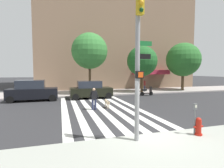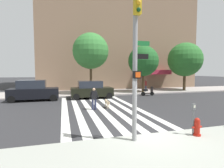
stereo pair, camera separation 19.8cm
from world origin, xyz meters
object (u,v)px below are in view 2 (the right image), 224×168
(pedestrian_dog_walker, at_px, (94,97))
(pedestrian_bystander, at_px, (146,85))
(fire_hydrant, at_px, (197,127))
(parked_car_near_curb, at_px, (34,91))
(street_tree_further, at_px, (185,60))
(parked_car_behind_first, at_px, (91,90))
(dog_on_leash, at_px, (107,102))
(parked_scooter, at_px, (148,92))
(street_tree_nearest, at_px, (91,51))
(street_tree_middle, at_px, (143,61))
(parking_meter_third_along, at_px, (193,115))
(traffic_light_pole, at_px, (136,54))

(pedestrian_dog_walker, distance_m, pedestrian_bystander, 12.18)
(fire_hydrant, distance_m, parked_car_near_curb, 14.94)
(street_tree_further, relative_size, pedestrian_bystander, 4.19)
(parked_car_behind_first, height_order, dog_on_leash, parked_car_behind_first)
(parked_scooter, distance_m, street_tree_nearest, 8.44)
(street_tree_nearest, xyz_separation_m, pedestrian_dog_walker, (-1.12, -8.62, -4.41))
(fire_hydrant, distance_m, street_tree_middle, 16.49)
(fire_hydrant, xyz_separation_m, pedestrian_dog_walker, (-3.23, 6.83, 0.41))
(parked_scooter, relative_size, street_tree_middle, 0.27)
(street_tree_middle, distance_m, pedestrian_bystander, 3.19)
(street_tree_middle, xyz_separation_m, pedestrian_dog_walker, (-8.09, -8.49, -3.30))
(pedestrian_bystander, bearing_deg, street_tree_middle, -163.32)
(street_tree_nearest, bearing_deg, parked_car_behind_first, -98.15)
(parking_meter_third_along, height_order, pedestrian_dog_walker, pedestrian_dog_walker)
(street_tree_nearest, distance_m, pedestrian_dog_walker, 9.75)
(parking_meter_third_along, relative_size, parked_scooter, 0.83)
(parking_meter_third_along, distance_m, pedestrian_dog_walker, 7.43)
(parked_car_behind_first, height_order, parked_scooter, parked_car_behind_first)
(pedestrian_dog_walker, bearing_deg, parking_meter_third_along, -65.41)
(parked_scooter, relative_size, pedestrian_dog_walker, 0.99)
(fire_hydrant, bearing_deg, parked_car_behind_first, 101.51)
(dog_on_leash, bearing_deg, street_tree_nearest, 89.91)
(fire_hydrant, relative_size, parked_car_behind_first, 0.17)
(parked_car_behind_first, bearing_deg, traffic_light_pole, -91.05)
(fire_hydrant, xyz_separation_m, street_tree_middle, (4.86, 15.32, 3.71))
(parked_car_near_curb, height_order, street_tree_further, street_tree_further)
(traffic_light_pole, relative_size, fire_hydrant, 7.59)
(traffic_light_pole, bearing_deg, street_tree_further, 47.15)
(street_tree_further, height_order, dog_on_leash, street_tree_further)
(pedestrian_dog_walker, relative_size, dog_on_leash, 1.61)
(street_tree_further, distance_m, pedestrian_dog_walker, 17.76)
(pedestrian_bystander, bearing_deg, traffic_light_pole, -117.98)
(traffic_light_pole, bearing_deg, parked_scooter, 60.83)
(parked_car_near_curb, distance_m, street_tree_middle, 13.79)
(parked_car_near_curb, distance_m, street_tree_nearest, 8.09)
(parked_car_behind_first, relative_size, pedestrian_bystander, 2.67)
(pedestrian_dog_walker, bearing_deg, traffic_light_pole, -85.97)
(street_tree_nearest, height_order, street_tree_further, street_tree_nearest)
(street_tree_nearest, distance_m, street_tree_further, 13.82)
(street_tree_nearest, relative_size, dog_on_leash, 7.25)
(traffic_light_pole, height_order, pedestrian_dog_walker, traffic_light_pole)
(parked_scooter, height_order, pedestrian_dog_walker, pedestrian_dog_walker)
(parked_car_behind_first, relative_size, dog_on_leash, 4.29)
(dog_on_leash, height_order, pedestrian_bystander, pedestrian_bystander)
(parked_car_near_curb, relative_size, parked_scooter, 2.81)
(parked_car_behind_first, bearing_deg, fire_hydrant, -78.49)
(street_tree_further, bearing_deg, pedestrian_bystander, -177.37)
(dog_on_leash, bearing_deg, street_tree_further, 31.68)
(street_tree_nearest, xyz_separation_m, dog_on_leash, (-0.01, -8.22, -4.89))
(parking_meter_third_along, xyz_separation_m, parked_car_near_curb, (-8.09, 12.39, -0.06))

